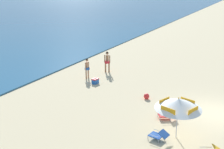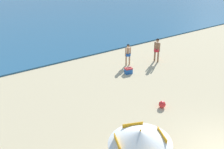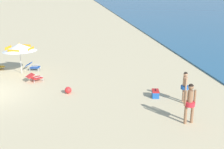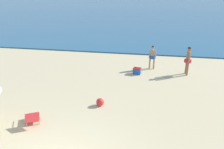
{
  "view_description": "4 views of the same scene",
  "coord_description": "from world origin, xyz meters",
  "px_view_note": "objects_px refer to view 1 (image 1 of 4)",
  "views": [
    {
      "loc": [
        -15.7,
        -0.64,
        6.68
      ],
      "look_at": [
        0.39,
        6.72,
        1.37
      ],
      "focal_mm": 45.04,
      "sensor_mm": 36.0,
      "label": 1
    },
    {
      "loc": [
        -8.43,
        -3.5,
        7.09
      ],
      "look_at": [
        -0.64,
        7.2,
        1.15
      ],
      "focal_mm": 41.42,
      "sensor_mm": 36.0,
      "label": 2
    },
    {
      "loc": [
        16.48,
        3.85,
        6.15
      ],
      "look_at": [
        0.43,
        6.74,
        0.91
      ],
      "focal_mm": 50.58,
      "sensor_mm": 36.0,
      "label": 3
    },
    {
      "loc": [
        2.64,
        -4.1,
        4.95
      ],
      "look_at": [
        0.71,
        6.23,
        0.84
      ],
      "focal_mm": 34.07,
      "sensor_mm": 36.0,
      "label": 4
    }
  ],
  "objects_px": {
    "lounge_chair_facing_sea": "(159,135)",
    "person_standing_near_shore": "(107,60)",
    "lounge_chair_under_umbrella": "(167,114)",
    "cooler_box": "(95,81)",
    "beach_umbrella_striped_main": "(178,104)",
    "beach_ball": "(146,96)",
    "person_standing_beside": "(87,67)"
  },
  "relations": [
    {
      "from": "lounge_chair_under_umbrella",
      "to": "person_standing_near_shore",
      "type": "distance_m",
      "value": 9.65
    },
    {
      "from": "beach_umbrella_striped_main",
      "to": "beach_ball",
      "type": "distance_m",
      "value": 5.19
    },
    {
      "from": "lounge_chair_facing_sea",
      "to": "person_standing_near_shore",
      "type": "bearing_deg",
      "value": 37.39
    },
    {
      "from": "person_standing_near_shore",
      "to": "beach_ball",
      "type": "height_order",
      "value": "person_standing_near_shore"
    },
    {
      "from": "beach_umbrella_striped_main",
      "to": "beach_ball",
      "type": "xyz_separation_m",
      "value": [
        4.11,
        2.79,
        -1.53
      ]
    },
    {
      "from": "lounge_chair_facing_sea",
      "to": "person_standing_near_shore",
      "type": "xyz_separation_m",
      "value": [
        9.2,
        7.03,
        0.77
      ]
    },
    {
      "from": "lounge_chair_facing_sea",
      "to": "person_standing_beside",
      "type": "xyz_separation_m",
      "value": [
        7.0,
        7.73,
        0.65
      ]
    },
    {
      "from": "person_standing_beside",
      "to": "cooler_box",
      "type": "relative_size",
      "value": 2.9
    },
    {
      "from": "lounge_chair_under_umbrella",
      "to": "cooler_box",
      "type": "relative_size",
      "value": 1.85
    },
    {
      "from": "lounge_chair_under_umbrella",
      "to": "person_standing_beside",
      "type": "xyz_separation_m",
      "value": [
        4.6,
        7.5,
        0.65
      ]
    },
    {
      "from": "lounge_chair_under_umbrella",
      "to": "beach_ball",
      "type": "relative_size",
      "value": 2.79
    },
    {
      "from": "person_standing_beside",
      "to": "beach_ball",
      "type": "relative_size",
      "value": 4.38
    },
    {
      "from": "person_standing_near_shore",
      "to": "person_standing_beside",
      "type": "relative_size",
      "value": 1.12
    },
    {
      "from": "lounge_chair_facing_sea",
      "to": "cooler_box",
      "type": "bearing_deg",
      "value": 47.02
    },
    {
      "from": "lounge_chair_under_umbrella",
      "to": "beach_umbrella_striped_main",
      "type": "bearing_deg",
      "value": -153.1
    },
    {
      "from": "lounge_chair_under_umbrella",
      "to": "beach_ball",
      "type": "distance_m",
      "value": 2.99
    },
    {
      "from": "lounge_chair_under_umbrella",
      "to": "lounge_chair_facing_sea",
      "type": "distance_m",
      "value": 2.42
    },
    {
      "from": "person_standing_beside",
      "to": "lounge_chair_under_umbrella",
      "type": "bearing_deg",
      "value": -121.52
    },
    {
      "from": "person_standing_near_shore",
      "to": "cooler_box",
      "type": "distance_m",
      "value": 3.25
    },
    {
      "from": "person_standing_near_shore",
      "to": "lounge_chair_facing_sea",
      "type": "bearing_deg",
      "value": -142.61
    },
    {
      "from": "lounge_chair_facing_sea",
      "to": "person_standing_near_shore",
      "type": "relative_size",
      "value": 0.55
    },
    {
      "from": "beach_umbrella_striped_main",
      "to": "lounge_chair_under_umbrella",
      "type": "relative_size",
      "value": 2.68
    },
    {
      "from": "lounge_chair_under_umbrella",
      "to": "person_standing_near_shore",
      "type": "relative_size",
      "value": 0.57
    },
    {
      "from": "lounge_chair_under_umbrella",
      "to": "person_standing_near_shore",
      "type": "bearing_deg",
      "value": 45.01
    },
    {
      "from": "beach_umbrella_striped_main",
      "to": "beach_ball",
      "type": "height_order",
      "value": "beach_umbrella_striped_main"
    },
    {
      "from": "lounge_chair_under_umbrella",
      "to": "person_standing_beside",
      "type": "height_order",
      "value": "person_standing_beside"
    },
    {
      "from": "beach_umbrella_striped_main",
      "to": "lounge_chair_facing_sea",
      "type": "distance_m",
      "value": 1.71
    },
    {
      "from": "person_standing_near_shore",
      "to": "cooler_box",
      "type": "xyz_separation_m",
      "value": [
        -3.1,
        -0.49,
        -0.84
      ]
    },
    {
      "from": "lounge_chair_under_umbrella",
      "to": "person_standing_near_shore",
      "type": "height_order",
      "value": "person_standing_near_shore"
    },
    {
      "from": "person_standing_near_shore",
      "to": "cooler_box",
      "type": "bearing_deg",
      "value": -171.06
    },
    {
      "from": "beach_umbrella_striped_main",
      "to": "person_standing_beside",
      "type": "distance_m",
      "value": 10.58
    },
    {
      "from": "beach_umbrella_striped_main",
      "to": "lounge_chair_facing_sea",
      "type": "bearing_deg",
      "value": 132.59
    }
  ]
}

